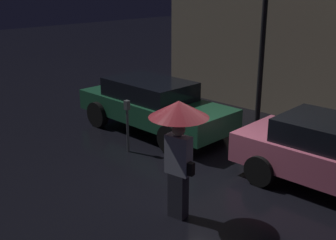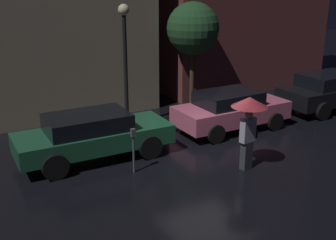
# 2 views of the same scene
# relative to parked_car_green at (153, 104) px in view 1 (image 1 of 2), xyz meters

# --- Properties ---
(ground_plane) EXTENTS (60.00, 60.00, 0.00)m
(ground_plane) POSITION_rel_parked_car_green_xyz_m (3.08, -1.47, -0.75)
(ground_plane) COLOR black
(parked_car_green) EXTENTS (4.55, 1.90, 1.39)m
(parked_car_green) POSITION_rel_parked_car_green_xyz_m (0.00, 0.00, 0.00)
(parked_car_green) COLOR #1E5638
(parked_car_green) RESTS_ON ground
(pedestrian_with_umbrella) EXTENTS (0.99, 0.99, 2.08)m
(pedestrian_with_umbrella) POSITION_rel_parked_car_green_xyz_m (3.47, -2.77, 0.85)
(pedestrian_with_umbrella) COLOR #383842
(pedestrian_with_umbrella) RESTS_ON ground
(parking_meter) EXTENTS (0.12, 0.10, 1.27)m
(parking_meter) POSITION_rel_parked_car_green_xyz_m (0.64, -1.46, 0.04)
(parking_meter) COLOR #4C5154
(parking_meter) RESTS_ON ground
(street_lamp_near) EXTENTS (0.38, 0.38, 4.28)m
(street_lamp_near) POSITION_rel_parked_car_green_xyz_m (1.99, 2.03, 2.08)
(street_lamp_near) COLOR black
(street_lamp_near) RESTS_ON ground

